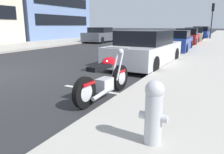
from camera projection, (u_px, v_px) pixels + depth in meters
The scene contains 11 objects.
sidewalk_far_curb at pixel (60, 42), 20.84m from camera, with size 120.00×5.00×0.14m, color #ADA89E.
parking_stall_stripe at pixel (100, 91), 5.44m from camera, with size 0.12×2.20×0.01m, color silver.
parked_motorcycle at pixel (105, 79), 4.87m from camera, with size 2.12×0.62×1.12m.
parked_car_at_intersection at pixel (146, 49), 8.80m from camera, with size 4.60×2.01×1.43m.
parked_car_behind_motorcycle at pixel (174, 41), 13.56m from camera, with size 4.23×2.00×1.34m.
parked_car_second_in_row at pixel (187, 37), 18.48m from camera, with size 4.14×1.89×1.39m.
parked_car_across_street at pixel (194, 35), 22.69m from camera, with size 4.33×2.05×1.42m.
parked_car_near_corner at pixel (201, 33), 27.39m from camera, with size 4.10×2.04×1.50m.
car_opposite_curb at pixel (100, 35), 21.31m from camera, with size 4.67×2.20×1.44m.
fire_hydrant at pixel (154, 111), 2.68m from camera, with size 0.24×0.36×0.83m.
traffic_signal_near_corner at pixel (213, 13), 24.43m from camera, with size 0.36×0.28×3.91m.
Camera 1 is at (-4.51, -6.77, 1.61)m, focal length 34.52 mm.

